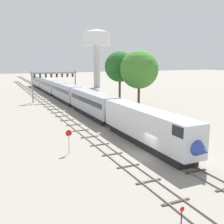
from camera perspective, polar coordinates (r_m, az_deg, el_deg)
The scene contains 10 objects.
ground_plane at distance 32.42m, azimuth 7.28°, elevation -9.07°, with size 400.00×400.00×0.00m, color gray.
track_main at distance 88.40m, azimuth -12.41°, elevation 3.60°, with size 2.60×200.00×0.16m.
track_near at distance 67.92m, azimuth -13.36°, elevation 1.38°, with size 2.60×160.00×0.16m.
passenger_train at distance 72.95m, azimuth -9.87°, elevation 4.18°, with size 3.04×101.41×4.80m.
signal_gantry at distance 73.82m, azimuth -12.01°, elevation 6.86°, with size 12.10×0.49×8.12m.
water_tower at distance 108.16m, azimuth -3.24°, elevation 14.48°, with size 10.15×10.15×22.39m.
switch_stand at distance 20.17m, azimuth 14.33°, elevation -20.96°, with size 0.36×0.24×1.46m.
stop_sign at distance 32.80m, azimuth -9.03°, elevation -5.44°, with size 0.76×0.08×2.88m.
trackside_tree_left at distance 61.42m, azimuth 5.73°, elevation 8.84°, with size 8.54×8.54×13.09m.
trackside_tree_mid at distance 67.46m, azimuth 1.65°, elevation 9.45°, with size 7.46×7.46×13.01m.
Camera 1 is at (-16.19, -25.81, 11.09)m, focal length 43.66 mm.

